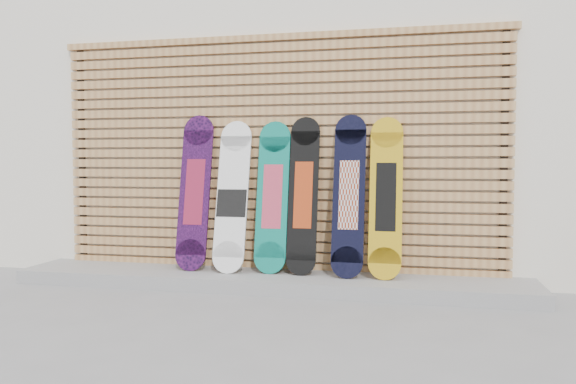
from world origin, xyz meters
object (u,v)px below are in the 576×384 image
Objects in this scene: snowboard_0 at (195,192)px; snowboard_2 at (273,196)px; snowboard_1 at (232,197)px; snowboard_5 at (386,197)px; snowboard_3 at (303,195)px; snowboard_4 at (349,195)px.

snowboard_0 is 1.05× the size of snowboard_2.
snowboard_1 is 1.39m from snowboard_5.
snowboard_0 is 1.03× the size of snowboard_5.
snowboard_1 is 0.98× the size of snowboard_3.
snowboard_4 is (0.70, -0.03, 0.02)m from snowboard_2.
snowboard_0 is 1.76m from snowboard_5.
snowboard_5 reaches higher than snowboard_1.
snowboard_5 is (1.76, -0.01, -0.02)m from snowboard_0.
snowboard_0 is at bearing -179.43° from snowboard_3.
snowboard_1 is 1.07m from snowboard_4.
snowboard_2 is at bearing 179.19° from snowboard_3.
snowboard_1 is 0.97× the size of snowboard_4.
snowboard_1 is 0.37m from snowboard_2.
snowboard_5 is at bearing -1.36° from snowboard_2.
snowboard_5 is at bearing -0.32° from snowboard_0.
snowboard_3 is 0.73m from snowboard_5.
snowboard_2 is 0.96× the size of snowboard_4.
snowboard_4 is (1.07, 0.00, 0.03)m from snowboard_1.
snowboard_4 is 1.02× the size of snowboard_5.
snowboard_5 is at bearing -1.57° from snowboard_3.
snowboard_5 reaches higher than snowboard_2.
snowboard_4 reaches higher than snowboard_3.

